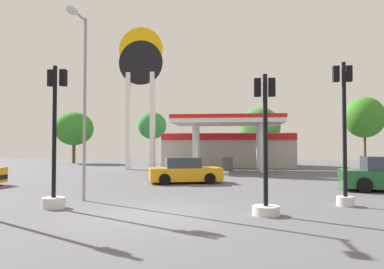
# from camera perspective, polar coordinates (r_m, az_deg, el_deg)

# --- Properties ---
(ground_plane) EXTENTS (90.00, 90.00, 0.00)m
(ground_plane) POSITION_cam_1_polar(r_m,az_deg,el_deg) (11.20, -6.92, -12.72)
(ground_plane) COLOR #56565B
(ground_plane) RESTS_ON ground
(gas_station) EXTENTS (12.81, 13.18, 4.59)m
(gas_station) POSITION_cam_1_polar(r_m,az_deg,el_deg) (36.29, 5.81, -2.08)
(gas_station) COLOR #ADA89E
(gas_station) RESTS_ON ground
(station_pole_sign) EXTENTS (4.00, 0.56, 12.80)m
(station_pole_sign) POSITION_cam_1_polar(r_m,az_deg,el_deg) (32.50, -8.27, 8.90)
(station_pole_sign) COLOR white
(station_pole_sign) RESTS_ON ground
(car_0) EXTENTS (4.35, 2.73, 1.45)m
(car_0) POSITION_cam_1_polar(r_m,az_deg,el_deg) (20.20, -1.17, -5.97)
(car_0) COLOR black
(car_0) RESTS_ON ground
(traffic_signal_0) EXTENTS (0.65, 0.66, 5.09)m
(traffic_signal_0) POSITION_cam_1_polar(r_m,az_deg,el_deg) (13.64, 23.34, -1.75)
(traffic_signal_0) COLOR silver
(traffic_signal_0) RESTS_ON ground
(traffic_signal_1) EXTENTS (0.75, 0.75, 4.86)m
(traffic_signal_1) POSITION_cam_1_polar(r_m,az_deg,el_deg) (12.97, -21.28, -4.10)
(traffic_signal_1) COLOR silver
(traffic_signal_1) RESTS_ON ground
(traffic_signal_2) EXTENTS (0.82, 0.82, 4.33)m
(traffic_signal_2) POSITION_cam_1_polar(r_m,az_deg,el_deg) (11.13, 11.76, -5.45)
(traffic_signal_2) COLOR silver
(traffic_signal_2) RESTS_ON ground
(tree_0) EXTENTS (4.59, 4.59, 6.19)m
(tree_0) POSITION_cam_1_polar(r_m,az_deg,el_deg) (44.99, -18.47, 0.89)
(tree_0) COLOR brown
(tree_0) RESTS_ON ground
(tree_1) EXTENTS (3.22, 3.22, 5.96)m
(tree_1) POSITION_cam_1_polar(r_m,az_deg,el_deg) (40.64, -6.43, 1.41)
(tree_1) COLOR brown
(tree_1) RESTS_ON ground
(tree_2) EXTENTS (4.46, 4.46, 6.35)m
(tree_2) POSITION_cam_1_polar(r_m,az_deg,el_deg) (39.70, 10.89, 1.23)
(tree_2) COLOR brown
(tree_2) RESTS_ON ground
(tree_3) EXTENTS (4.10, 4.10, 7.23)m
(tree_3) POSITION_cam_1_polar(r_m,az_deg,el_deg) (41.35, 26.04, 2.48)
(tree_3) COLOR brown
(tree_3) RESTS_ON ground
(corner_streetlamp) EXTENTS (0.24, 1.48, 7.11)m
(corner_streetlamp) POSITION_cam_1_polar(r_m,az_deg,el_deg) (14.28, -17.21, 6.88)
(corner_streetlamp) COLOR gray
(corner_streetlamp) RESTS_ON ground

